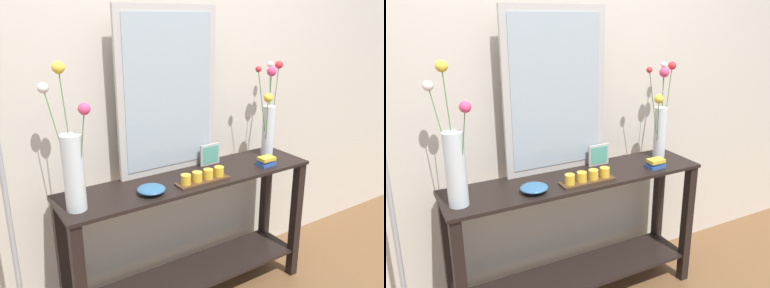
# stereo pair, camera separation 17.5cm
# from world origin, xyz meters

# --- Properties ---
(wall_back) EXTENTS (6.40, 0.08, 2.70)m
(wall_back) POSITION_xyz_m (0.00, 0.31, 1.35)
(wall_back) COLOR beige
(wall_back) RESTS_ON ground
(console_table) EXTENTS (1.54, 0.37, 0.84)m
(console_table) POSITION_xyz_m (0.00, 0.00, 0.50)
(console_table) COLOR black
(console_table) RESTS_ON ground
(mirror_leaning) EXTENTS (0.63, 0.03, 0.95)m
(mirror_leaning) POSITION_xyz_m (-0.06, 0.16, 1.32)
(mirror_leaning) COLOR #B7B2AD
(mirror_leaning) RESTS_ON console_table
(tall_vase_left) EXTENTS (0.18, 0.24, 0.70)m
(tall_vase_left) POSITION_xyz_m (-0.69, -0.04, 1.08)
(tall_vase_left) COLOR silver
(tall_vase_left) RESTS_ON console_table
(vase_right) EXTENTS (0.24, 0.22, 0.61)m
(vase_right) POSITION_xyz_m (0.63, 0.06, 1.10)
(vase_right) COLOR silver
(vase_right) RESTS_ON console_table
(candle_tray) EXTENTS (0.32, 0.09, 0.07)m
(candle_tray) POSITION_xyz_m (0.01, -0.10, 0.87)
(candle_tray) COLOR #472D1C
(candle_tray) RESTS_ON console_table
(picture_frame_small) EXTENTS (0.14, 0.01, 0.13)m
(picture_frame_small) POSITION_xyz_m (0.20, 0.11, 0.91)
(picture_frame_small) COLOR #B7B2AD
(picture_frame_small) RESTS_ON console_table
(decorative_bowl) EXTENTS (0.15, 0.15, 0.04)m
(decorative_bowl) POSITION_xyz_m (-0.30, -0.08, 0.87)
(decorative_bowl) COLOR #2D5B84
(decorative_bowl) RESTS_ON console_table
(book_stack) EXTENTS (0.11, 0.09, 0.06)m
(book_stack) POSITION_xyz_m (0.48, -0.10, 0.87)
(book_stack) COLOR #2D519E
(book_stack) RESTS_ON console_table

